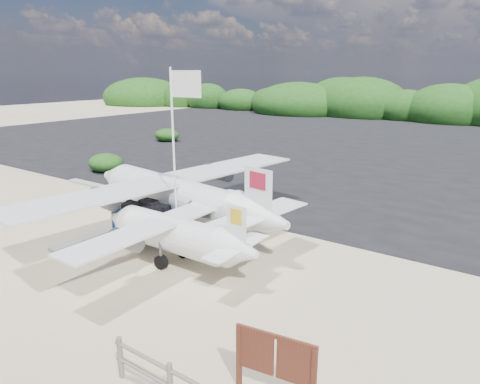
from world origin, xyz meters
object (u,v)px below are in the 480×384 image
at_px(baggage_cart, 148,237).
at_px(crew_a, 210,219).
at_px(crew_b, 197,215).
at_px(aircraft_small, 341,143).
at_px(flagpole, 178,248).

bearing_deg(baggage_cart, crew_a, 18.57).
bearing_deg(crew_b, crew_a, -174.37).
height_order(crew_a, aircraft_small, crew_a).
bearing_deg(baggage_cart, flagpole, -17.06).
bearing_deg(baggage_cart, crew_b, 27.88).
bearing_deg(aircraft_small, crew_b, 99.93).
height_order(baggage_cart, crew_b, crew_b).
bearing_deg(crew_a, aircraft_small, -59.11).
relative_size(flagpole, crew_b, 3.71).
bearing_deg(crew_b, aircraft_small, -76.63).
distance_m(crew_a, crew_b, 0.65).
distance_m(flagpole, aircraft_small, 28.27).
bearing_deg(baggage_cart, aircraft_small, 82.75).
relative_size(crew_b, aircraft_small, 0.26).
bearing_deg(crew_a, baggage_cart, 51.82).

